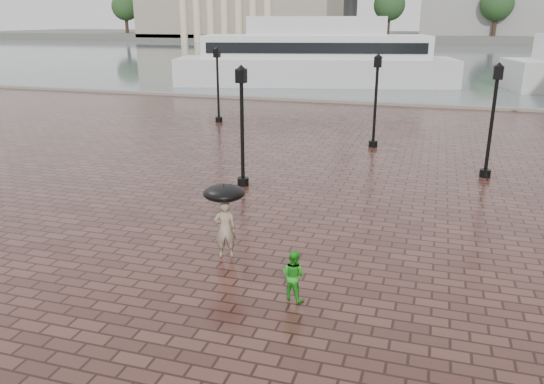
% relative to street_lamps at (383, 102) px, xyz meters
% --- Properties ---
extents(ground, '(300.00, 300.00, 0.00)m').
position_rel_street_lamps_xyz_m(ground, '(1.60, -17.60, -2.33)').
color(ground, '#361C18').
rests_on(ground, ground).
extents(harbour_water, '(240.00, 240.00, 0.00)m').
position_rel_street_lamps_xyz_m(harbour_water, '(1.60, 74.40, -2.33)').
color(harbour_water, '#4C555C').
rests_on(harbour_water, ground).
extents(quay_edge, '(80.00, 0.60, 0.30)m').
position_rel_street_lamps_xyz_m(quay_edge, '(1.60, 14.40, -2.33)').
color(quay_edge, slate).
rests_on(quay_edge, ground).
extents(far_shore, '(300.00, 60.00, 2.00)m').
position_rel_street_lamps_xyz_m(far_shore, '(1.60, 142.40, -1.33)').
color(far_shore, '#4C4C47').
rests_on(far_shore, ground).
extents(far_trees, '(188.00, 8.00, 13.50)m').
position_rel_street_lamps_xyz_m(far_trees, '(1.60, 120.40, 7.09)').
color(far_trees, '#2D2119').
rests_on(far_trees, ground).
extents(street_lamps, '(21.44, 14.44, 4.40)m').
position_rel_street_lamps_xyz_m(street_lamps, '(0.00, 0.00, 0.00)').
color(street_lamps, black).
rests_on(street_lamps, ground).
extents(adult_pedestrian, '(0.68, 0.57, 1.59)m').
position_rel_street_lamps_xyz_m(adult_pedestrian, '(-2.63, -13.77, -1.53)').
color(adult_pedestrian, gray).
rests_on(adult_pedestrian, ground).
extents(child_pedestrian, '(0.69, 0.60, 1.19)m').
position_rel_street_lamps_xyz_m(child_pedestrian, '(-0.30, -15.46, -1.73)').
color(child_pedestrian, '#219C1C').
rests_on(child_pedestrian, ground).
extents(ferry_near, '(27.11, 12.24, 8.65)m').
position_rel_street_lamps_xyz_m(ferry_near, '(-9.03, 25.22, 0.27)').
color(ferry_near, silver).
rests_on(ferry_near, ground).
extents(umbrella, '(1.10, 1.10, 1.11)m').
position_rel_street_lamps_xyz_m(umbrella, '(-2.63, -13.77, -0.53)').
color(umbrella, black).
rests_on(umbrella, ground).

